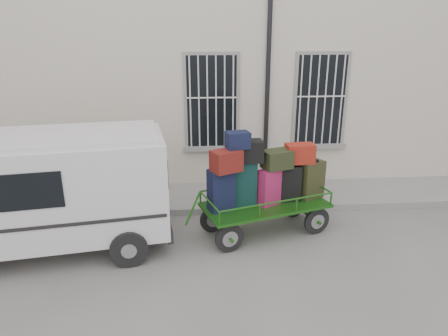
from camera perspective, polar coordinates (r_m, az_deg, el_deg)
ground at (r=7.79m, az=2.44°, el=-10.87°), size 80.00×80.00×0.00m
building at (r=12.28m, az=-0.44°, el=14.82°), size 24.00×5.15×6.00m
sidewalk at (r=9.72m, az=0.94°, el=-4.07°), size 24.00×1.70×0.15m
luggage_cart at (r=7.81m, az=5.71°, el=-2.13°), size 2.93×1.80×2.14m
van at (r=7.79m, az=-24.39°, el=-2.43°), size 4.58×2.50×2.19m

